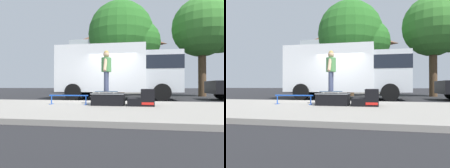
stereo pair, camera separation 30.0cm
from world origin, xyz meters
TOP-DOWN VIEW (x-y plane):
  - ground_plane at (0.00, 0.00)m, footprint 140.00×140.00m
  - sidewalk_slab at (0.00, -3.00)m, footprint 50.00×5.00m
  - skate_box at (0.39, -2.42)m, footprint 1.10×0.78m
  - kicker_ramp at (1.57, -2.42)m, footprint 0.86×0.81m
  - grind_rail at (-1.05, -2.44)m, footprint 1.44×0.28m
  - skateboard at (0.31, -2.43)m, footprint 0.80×0.37m
  - skater_kid at (0.31, -2.43)m, footprint 0.34×0.72m
  - box_truck at (0.21, 2.20)m, footprint 6.91×2.63m
  - street_tree_main at (0.18, 6.26)m, footprint 5.68×5.16m
  - street_tree_neighbour at (6.28, 6.46)m, footprint 4.89×4.45m
  - house_behind at (-2.10, 15.34)m, footprint 9.54×8.23m

SIDE VIEW (x-z plane):
  - ground_plane at x=0.00m, z-range 0.00..0.00m
  - sidewalk_slab at x=0.00m, z-range 0.00..0.12m
  - skate_box at x=0.39m, z-range 0.13..0.54m
  - kicker_ramp at x=1.57m, z-range 0.07..0.62m
  - grind_rail at x=-1.05m, z-range 0.20..0.54m
  - skateboard at x=0.31m, z-range 0.55..0.62m
  - skater_kid at x=0.31m, z-range 0.72..2.13m
  - box_truck at x=0.21m, z-range 0.18..3.23m
  - house_behind at x=-2.10m, z-range 0.04..8.44m
  - street_tree_main at x=0.18m, z-range 1.00..8.47m
  - street_tree_neighbour at x=6.28m, z-range 1.36..8.83m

